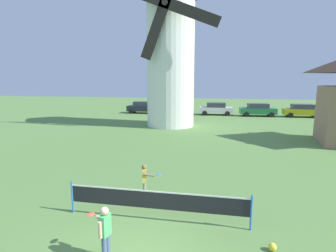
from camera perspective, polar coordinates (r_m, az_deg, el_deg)
The scene contains 10 objects.
windmill at distance 25.96m, azimuth 0.54°, elevation 16.01°, with size 9.25×5.20×15.31m.
tennis_net at distance 8.70m, azimuth -2.55°, elevation -15.55°, with size 5.82×0.06×1.10m.
player_near at distance 7.21m, azimuth -13.39°, elevation -20.70°, with size 0.75×0.66×1.38m.
player_far at distance 10.38m, azimuth -4.95°, elevation -11.08°, with size 0.80×0.41×1.27m.
stray_ball at distance 8.13m, azimuth 21.39°, elevation -22.89°, with size 0.22×0.22×0.22m, color yellow.
parked_car_black at distance 36.16m, azimuth -5.52°, elevation 4.02°, with size 3.97×1.98×1.56m.
parked_car_blue at distance 35.60m, azimuth 1.68°, elevation 3.98°, with size 4.46×2.18×1.56m.
parked_car_silver at distance 34.69m, azimuth 10.19°, elevation 3.67°, with size 4.19×2.01×1.56m.
parked_car_green at distance 34.79m, azimuth 18.62°, elevation 3.33°, with size 4.40×2.11×1.56m.
parked_car_mustard at distance 35.90m, azimuth 26.69°, elevation 2.99°, with size 4.26×1.91×1.56m.
Camera 1 is at (2.09, -5.74, 4.41)m, focal length 28.57 mm.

